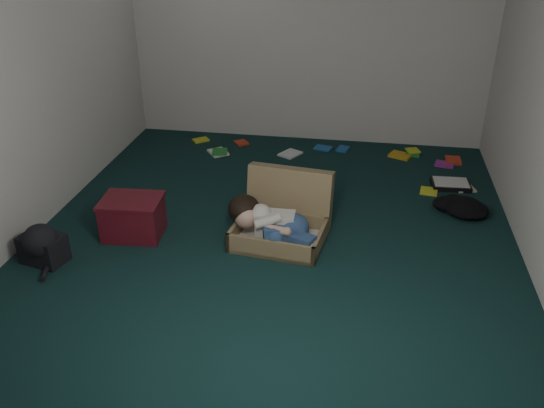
% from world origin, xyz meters
% --- Properties ---
extents(floor, '(4.50, 4.50, 0.00)m').
position_xyz_m(floor, '(0.00, 0.00, 0.00)').
color(floor, black).
rests_on(floor, ground).
extents(wall_back, '(4.50, 0.00, 4.50)m').
position_xyz_m(wall_back, '(0.00, 2.25, 1.30)').
color(wall_back, silver).
rests_on(wall_back, ground).
extents(wall_front, '(4.50, 0.00, 4.50)m').
position_xyz_m(wall_front, '(0.00, -2.25, 1.30)').
color(wall_front, silver).
rests_on(wall_front, ground).
extents(wall_left, '(0.00, 4.50, 4.50)m').
position_xyz_m(wall_left, '(-2.00, 0.00, 1.30)').
color(wall_left, silver).
rests_on(wall_left, ground).
extents(suitcase, '(0.81, 0.80, 0.54)m').
position_xyz_m(suitcase, '(0.08, -0.03, 0.16)').
color(suitcase, olive).
rests_on(suitcase, floor).
extents(person, '(0.77, 0.45, 0.33)m').
position_xyz_m(person, '(0.00, -0.20, 0.20)').
color(person, beige).
rests_on(person, suitcase).
extents(maroon_bin, '(0.52, 0.42, 0.34)m').
position_xyz_m(maroon_bin, '(-1.16, -0.24, 0.17)').
color(maroon_bin, '#55111B').
rests_on(maroon_bin, floor).
extents(backpack, '(0.47, 0.41, 0.25)m').
position_xyz_m(backpack, '(-1.70, -0.74, 0.12)').
color(backpack, black).
rests_on(backpack, floor).
extents(clothing_pile, '(0.50, 0.45, 0.14)m').
position_xyz_m(clothing_pile, '(1.56, 0.67, 0.07)').
color(clothing_pile, black).
rests_on(clothing_pile, floor).
extents(paper_tray, '(0.38, 0.29, 0.05)m').
position_xyz_m(paper_tray, '(1.57, 1.17, 0.03)').
color(paper_tray, black).
rests_on(paper_tray, floor).
extents(book_scatter, '(3.08, 1.17, 0.02)m').
position_xyz_m(book_scatter, '(0.53, 1.72, 0.01)').
color(book_scatter, yellow).
rests_on(book_scatter, floor).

